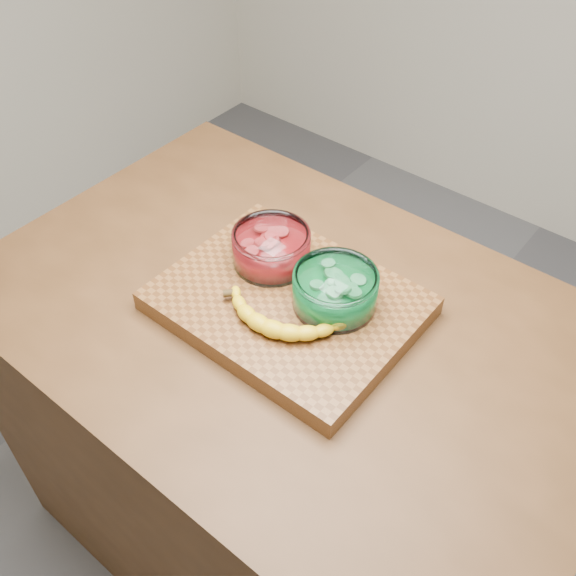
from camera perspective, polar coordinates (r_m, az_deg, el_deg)
The scene contains 6 objects.
ground at distance 1.95m, azimuth -0.00°, elevation -20.58°, with size 3.50×3.50×0.00m, color #535357.
counter at distance 1.55m, azimuth -0.00°, elevation -13.56°, with size 1.20×0.80×0.90m, color #4B2E16.
cutting_board at distance 1.18m, azimuth -0.00°, elevation -1.39°, with size 0.45×0.35×0.04m, color brown.
bowl_red at distance 1.21m, azimuth -1.48°, elevation 3.58°, with size 0.15×0.15×0.07m.
bowl_green at distance 1.13m, azimuth 4.21°, elevation -0.18°, with size 0.15×0.15×0.07m.
banana at distance 1.11m, azimuth -0.70°, elevation -2.23°, with size 0.24×0.14×0.04m, color gold, non-canonical shape.
Camera 1 is at (0.52, -0.64, 1.77)m, focal length 40.00 mm.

